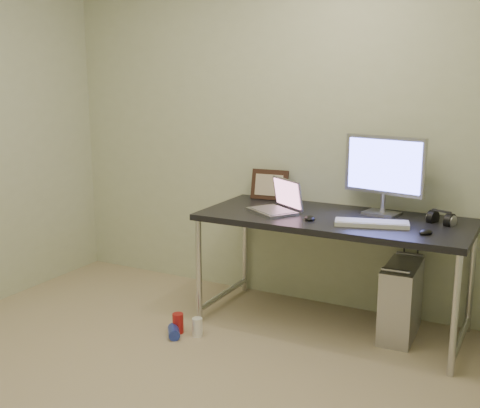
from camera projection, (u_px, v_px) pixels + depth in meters
name	position (u px, v px, depth m)	size (l,w,h in m)	color
floor	(133.00, 401.00, 3.10)	(3.50, 3.50, 0.00)	tan
wall_back	(276.00, 130.00, 4.34)	(3.50, 0.02, 2.50)	beige
desk	(334.00, 228.00, 3.87)	(1.72, 0.75, 0.75)	black
tower_computer	(401.00, 301.00, 3.82)	(0.22, 0.46, 0.51)	#AFAFB3
cable_a	(404.00, 264.00, 4.04)	(0.01, 0.01, 0.70)	black
cable_b	(417.00, 269.00, 3.98)	(0.01, 0.01, 0.72)	black
can_red	(178.00, 323.00, 3.90)	(0.07, 0.07, 0.13)	#B11A19
can_white	(197.00, 327.00, 3.85)	(0.07, 0.07, 0.12)	white
can_blue	(174.00, 332.00, 3.83)	(0.07, 0.07, 0.13)	#2537A4
laptop	(278.00, 204.00, 3.99)	(0.40, 0.39, 0.22)	#A7A6AD
monitor	(384.00, 169.00, 3.86)	(0.54, 0.20, 0.51)	#A7A6AD
keyboard	(372.00, 223.00, 3.63)	(0.44, 0.14, 0.03)	silver
mouse_right	(426.00, 231.00, 3.44)	(0.06, 0.10, 0.03)	black
mouse_left	(310.00, 217.00, 3.77)	(0.07, 0.11, 0.04)	black
headphones	(441.00, 219.00, 3.67)	(0.18, 0.10, 0.11)	black
picture_frame	(270.00, 185.00, 4.36)	(0.27, 0.03, 0.22)	black
webcam	(289.00, 188.00, 4.29)	(0.05, 0.04, 0.13)	silver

